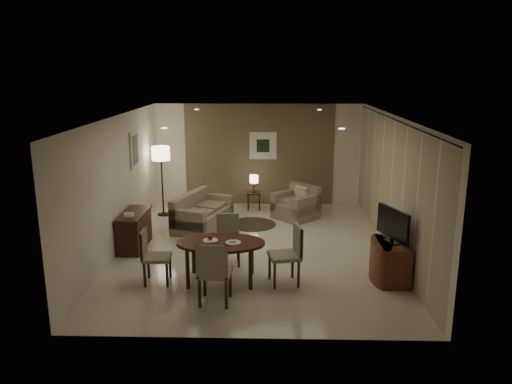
{
  "coord_description": "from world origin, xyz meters",
  "views": [
    {
      "loc": [
        0.26,
        -9.65,
        3.62
      ],
      "look_at": [
        0.0,
        0.2,
        1.15
      ],
      "focal_mm": 35.0,
      "sensor_mm": 36.0,
      "label": 1
    }
  ],
  "objects_px": {
    "tv_cabinet": "(392,261)",
    "floor_lamp": "(162,181)",
    "console_desk": "(135,230)",
    "chair_right": "(284,255)",
    "dining_table": "(221,261)",
    "chair_near": "(215,271)",
    "chair_left": "(157,257)",
    "armchair": "(295,203)",
    "side_table": "(254,201)",
    "chair_far": "(228,240)",
    "sofa": "(203,211)"
  },
  "relations": [
    {
      "from": "tv_cabinet",
      "to": "side_table",
      "type": "height_order",
      "value": "tv_cabinet"
    },
    {
      "from": "tv_cabinet",
      "to": "side_table",
      "type": "xyz_separation_m",
      "value": [
        -2.53,
        4.42,
        -0.12
      ]
    },
    {
      "from": "console_desk",
      "to": "floor_lamp",
      "type": "distance_m",
      "value": 2.41
    },
    {
      "from": "chair_far",
      "to": "chair_right",
      "type": "height_order",
      "value": "chair_right"
    },
    {
      "from": "chair_left",
      "to": "armchair",
      "type": "relative_size",
      "value": 1.04
    },
    {
      "from": "chair_near",
      "to": "floor_lamp",
      "type": "relative_size",
      "value": 0.6
    },
    {
      "from": "tv_cabinet",
      "to": "floor_lamp",
      "type": "distance_m",
      "value": 6.17
    },
    {
      "from": "sofa",
      "to": "dining_table",
      "type": "bearing_deg",
      "value": -147.54
    },
    {
      "from": "armchair",
      "to": "side_table",
      "type": "distance_m",
      "value": 1.32
    },
    {
      "from": "side_table",
      "to": "floor_lamp",
      "type": "bearing_deg",
      "value": -166.03
    },
    {
      "from": "console_desk",
      "to": "tv_cabinet",
      "type": "relative_size",
      "value": 1.33
    },
    {
      "from": "chair_right",
      "to": "chair_left",
      "type": "bearing_deg",
      "value": -100.96
    },
    {
      "from": "dining_table",
      "to": "chair_far",
      "type": "xyz_separation_m",
      "value": [
        0.07,
        0.78,
        0.11
      ]
    },
    {
      "from": "dining_table",
      "to": "chair_near",
      "type": "xyz_separation_m",
      "value": [
        -0.01,
        -0.82,
        0.16
      ]
    },
    {
      "from": "chair_right",
      "to": "sofa",
      "type": "bearing_deg",
      "value": -161.34
    },
    {
      "from": "dining_table",
      "to": "floor_lamp",
      "type": "relative_size",
      "value": 0.88
    },
    {
      "from": "chair_near",
      "to": "dining_table",
      "type": "bearing_deg",
      "value": -87.2
    },
    {
      "from": "dining_table",
      "to": "sofa",
      "type": "relative_size",
      "value": 0.91
    },
    {
      "from": "armchair",
      "to": "side_table",
      "type": "height_order",
      "value": "armchair"
    },
    {
      "from": "console_desk",
      "to": "sofa",
      "type": "distance_m",
      "value": 1.84
    },
    {
      "from": "chair_far",
      "to": "floor_lamp",
      "type": "distance_m",
      "value": 3.72
    },
    {
      "from": "sofa",
      "to": "side_table",
      "type": "bearing_deg",
      "value": -16.95
    },
    {
      "from": "console_desk",
      "to": "chair_far",
      "type": "distance_m",
      "value": 2.16
    },
    {
      "from": "armchair",
      "to": "chair_right",
      "type": "bearing_deg",
      "value": -49.41
    },
    {
      "from": "chair_far",
      "to": "side_table",
      "type": "bearing_deg",
      "value": 78.38
    },
    {
      "from": "tv_cabinet",
      "to": "chair_left",
      "type": "relative_size",
      "value": 0.95
    },
    {
      "from": "console_desk",
      "to": "chair_right",
      "type": "relative_size",
      "value": 1.17
    },
    {
      "from": "chair_near",
      "to": "chair_left",
      "type": "distance_m",
      "value": 1.29
    },
    {
      "from": "floor_lamp",
      "to": "chair_far",
      "type": "bearing_deg",
      "value": -59.07
    },
    {
      "from": "dining_table",
      "to": "side_table",
      "type": "bearing_deg",
      "value": 84.52
    },
    {
      "from": "tv_cabinet",
      "to": "sofa",
      "type": "height_order",
      "value": "sofa"
    },
    {
      "from": "chair_left",
      "to": "side_table",
      "type": "xyz_separation_m",
      "value": [
        1.52,
        4.62,
        -0.24
      ]
    },
    {
      "from": "tv_cabinet",
      "to": "sofa",
      "type": "xyz_separation_m",
      "value": [
        -3.66,
        2.87,
        0.04
      ]
    },
    {
      "from": "chair_far",
      "to": "side_table",
      "type": "xyz_separation_m",
      "value": [
        0.37,
        3.74,
        -0.23
      ]
    },
    {
      "from": "side_table",
      "to": "console_desk",
      "type": "bearing_deg",
      "value": -128.99
    },
    {
      "from": "dining_table",
      "to": "chair_near",
      "type": "distance_m",
      "value": 0.83
    },
    {
      "from": "console_desk",
      "to": "sofa",
      "type": "bearing_deg",
      "value": 48.04
    },
    {
      "from": "tv_cabinet",
      "to": "floor_lamp",
      "type": "relative_size",
      "value": 0.52
    },
    {
      "from": "tv_cabinet",
      "to": "dining_table",
      "type": "height_order",
      "value": "dining_table"
    },
    {
      "from": "chair_right",
      "to": "floor_lamp",
      "type": "distance_m",
      "value": 4.98
    },
    {
      "from": "tv_cabinet",
      "to": "chair_near",
      "type": "xyz_separation_m",
      "value": [
        -2.97,
        -0.92,
        0.17
      ]
    },
    {
      "from": "side_table",
      "to": "floor_lamp",
      "type": "height_order",
      "value": "floor_lamp"
    },
    {
      "from": "console_desk",
      "to": "chair_left",
      "type": "relative_size",
      "value": 1.27
    },
    {
      "from": "tv_cabinet",
      "to": "chair_right",
      "type": "bearing_deg",
      "value": -174.87
    },
    {
      "from": "console_desk",
      "to": "side_table",
      "type": "xyz_separation_m",
      "value": [
        2.36,
        2.92,
        -0.14
      ]
    },
    {
      "from": "sofa",
      "to": "chair_near",
      "type": "bearing_deg",
      "value": -150.53
    },
    {
      "from": "chair_far",
      "to": "chair_right",
      "type": "xyz_separation_m",
      "value": [
        1.02,
        -0.85,
        0.05
      ]
    },
    {
      "from": "console_desk",
      "to": "chair_right",
      "type": "bearing_deg",
      "value": -28.92
    },
    {
      "from": "side_table",
      "to": "floor_lamp",
      "type": "relative_size",
      "value": 0.27
    },
    {
      "from": "tv_cabinet",
      "to": "sofa",
      "type": "relative_size",
      "value": 0.54
    }
  ]
}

